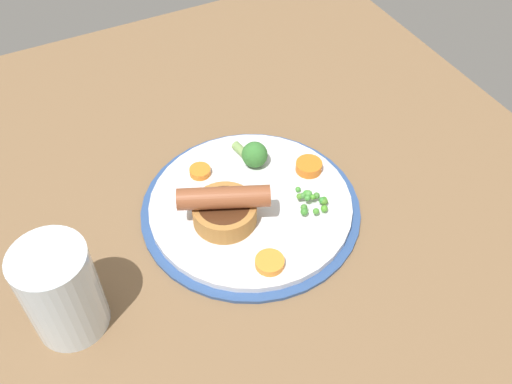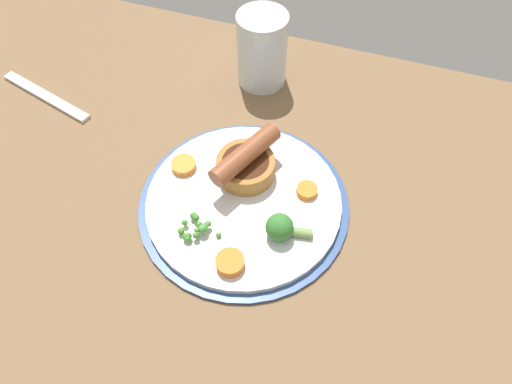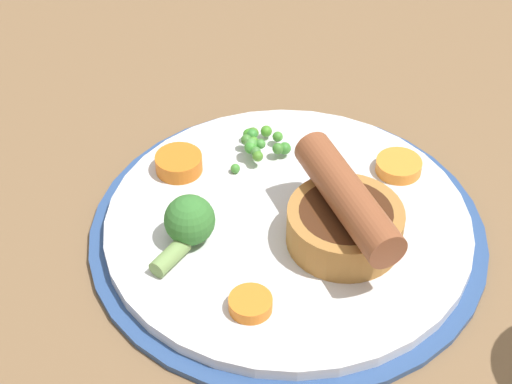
# 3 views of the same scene
# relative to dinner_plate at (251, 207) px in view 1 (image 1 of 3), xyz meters

# --- Properties ---
(dining_table) EXTENTS (1.10, 0.80, 0.03)m
(dining_table) POSITION_rel_dinner_plate_xyz_m (-0.06, -0.04, -0.02)
(dining_table) COLOR brown
(dining_table) RESTS_ON ground
(dinner_plate) EXTENTS (0.28, 0.28, 0.01)m
(dinner_plate) POSITION_rel_dinner_plate_xyz_m (0.00, 0.00, 0.00)
(dinner_plate) COLOR #2D4C84
(dinner_plate) RESTS_ON dining_table
(sausage_pudding) EXTENTS (0.08, 0.11, 0.05)m
(sausage_pudding) POSITION_rel_dinner_plate_xyz_m (-0.01, 0.04, 0.03)
(sausage_pudding) COLOR #AD7538
(sausage_pudding) RESTS_ON dinner_plate
(pea_pile) EXTENTS (0.05, 0.04, 0.02)m
(pea_pile) POSITION_rel_dinner_plate_xyz_m (-0.04, -0.07, 0.02)
(pea_pile) COLOR #398A34
(pea_pile) RESTS_ON dinner_plate
(broccoli_floret_near) EXTENTS (0.06, 0.03, 0.03)m
(broccoli_floret_near) POSITION_rel_dinner_plate_xyz_m (0.06, -0.03, 0.02)
(broccoli_floret_near) COLOR #387A33
(broccoli_floret_near) RESTS_ON dinner_plate
(carrot_slice_0) EXTENTS (0.05, 0.05, 0.01)m
(carrot_slice_0) POSITION_rel_dinner_plate_xyz_m (-0.10, 0.02, 0.01)
(carrot_slice_0) COLOR orange
(carrot_slice_0) RESTS_ON dinner_plate
(carrot_slice_3) EXTENTS (0.04, 0.04, 0.01)m
(carrot_slice_3) POSITION_rel_dinner_plate_xyz_m (0.07, 0.04, 0.01)
(carrot_slice_3) COLOR orange
(carrot_slice_3) RESTS_ON dinner_plate
(carrot_slice_4) EXTENTS (0.05, 0.05, 0.01)m
(carrot_slice_4) POSITION_rel_dinner_plate_xyz_m (0.02, -0.09, 0.01)
(carrot_slice_4) COLOR orange
(carrot_slice_4) RESTS_ON dinner_plate
(drinking_glass) EXTENTS (0.08, 0.08, 0.12)m
(drinking_glass) POSITION_rel_dinner_plate_xyz_m (-0.06, 0.24, 0.05)
(drinking_glass) COLOR silver
(drinking_glass) RESTS_ON dining_table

